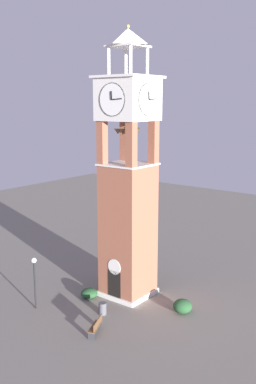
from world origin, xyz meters
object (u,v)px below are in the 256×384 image
object	(u,v)px
clock_tower	(128,190)
park_bench	(96,326)
lamp_post	(34,273)
trash_bin	(103,308)

from	to	relation	value
clock_tower	park_bench	world-z (taller)	clock_tower
lamp_post	park_bench	bearing A→B (deg)	-0.00
clock_tower	park_bench	xyz separation A→B (m)	(1.98, -5.67, -7.28)
lamp_post	clock_tower	bearing A→B (deg)	58.10
clock_tower	park_bench	bearing A→B (deg)	-70.79
park_bench	trash_bin	bearing A→B (deg)	122.18
clock_tower	lamp_post	bearing A→B (deg)	-121.90
clock_tower	trash_bin	world-z (taller)	clock_tower
park_bench	lamp_post	xyz separation A→B (m)	(-5.51, 0.00, 2.04)
park_bench	lamp_post	distance (m)	5.87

